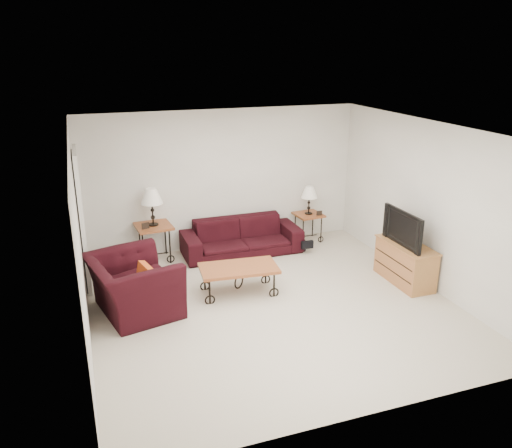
{
  "coord_description": "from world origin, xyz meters",
  "views": [
    {
      "loc": [
        -2.4,
        -6.16,
        3.53
      ],
      "look_at": [
        0.0,
        0.7,
        1.0
      ],
      "focal_mm": 36.17,
      "sensor_mm": 36.0,
      "label": 1
    }
  ],
  "objects_px": {
    "lamp_right": "(309,200)",
    "side_table_right": "(308,227)",
    "side_table_left": "(155,243)",
    "backpack": "(305,240)",
    "coffee_table": "(239,280)",
    "television": "(408,228)",
    "lamp_left": "(152,207)",
    "sofa": "(242,237)",
    "armchair": "(133,285)",
    "tv_stand": "(405,263)"
  },
  "relations": [
    {
      "from": "lamp_left",
      "to": "coffee_table",
      "type": "xyz_separation_m",
      "value": [
        0.99,
        -1.68,
        -0.75
      ]
    },
    {
      "from": "side_table_right",
      "to": "lamp_right",
      "type": "relative_size",
      "value": 1.0
    },
    {
      "from": "side_table_right",
      "to": "armchair",
      "type": "distance_m",
      "value": 3.86
    },
    {
      "from": "backpack",
      "to": "armchair",
      "type": "bearing_deg",
      "value": -138.84
    },
    {
      "from": "tv_stand",
      "to": "television",
      "type": "relative_size",
      "value": 1.12
    },
    {
      "from": "side_table_left",
      "to": "lamp_left",
      "type": "relative_size",
      "value": 1.0
    },
    {
      "from": "side_table_right",
      "to": "backpack",
      "type": "relative_size",
      "value": 1.23
    },
    {
      "from": "coffee_table",
      "to": "backpack",
      "type": "bearing_deg",
      "value": 36.2
    },
    {
      "from": "sofa",
      "to": "television",
      "type": "xyz_separation_m",
      "value": [
        2.02,
        -1.98,
        0.6
      ]
    },
    {
      "from": "lamp_right",
      "to": "armchair",
      "type": "xyz_separation_m",
      "value": [
        -3.45,
        -1.74,
        -0.4
      ]
    },
    {
      "from": "side_table_right",
      "to": "lamp_right",
      "type": "distance_m",
      "value": 0.53
    },
    {
      "from": "side_table_left",
      "to": "side_table_right",
      "type": "bearing_deg",
      "value": -0.0
    },
    {
      "from": "lamp_right",
      "to": "side_table_left",
      "type": "bearing_deg",
      "value": 180.0
    },
    {
      "from": "tv_stand",
      "to": "lamp_right",
      "type": "bearing_deg",
      "value": 106.97
    },
    {
      "from": "armchair",
      "to": "side_table_right",
      "type": "bearing_deg",
      "value": -76.13
    },
    {
      "from": "coffee_table",
      "to": "armchair",
      "type": "xyz_separation_m",
      "value": [
        -1.54,
        -0.06,
        0.19
      ]
    },
    {
      "from": "sofa",
      "to": "lamp_right",
      "type": "xyz_separation_m",
      "value": [
        1.38,
        0.18,
        0.49
      ]
    },
    {
      "from": "side_table_left",
      "to": "side_table_right",
      "type": "distance_m",
      "value": 2.89
    },
    {
      "from": "tv_stand",
      "to": "television",
      "type": "bearing_deg",
      "value": -180.0
    },
    {
      "from": "lamp_left",
      "to": "lamp_right",
      "type": "relative_size",
      "value": 1.2
    },
    {
      "from": "tv_stand",
      "to": "backpack",
      "type": "relative_size",
      "value": 2.44
    },
    {
      "from": "television",
      "to": "backpack",
      "type": "height_order",
      "value": "television"
    },
    {
      "from": "lamp_right",
      "to": "side_table_right",
      "type": "bearing_deg",
      "value": 0.0
    },
    {
      "from": "armchair",
      "to": "television",
      "type": "bearing_deg",
      "value": -108.83
    },
    {
      "from": "armchair",
      "to": "tv_stand",
      "type": "height_order",
      "value": "armchair"
    },
    {
      "from": "coffee_table",
      "to": "television",
      "type": "bearing_deg",
      "value": -10.68
    },
    {
      "from": "tv_stand",
      "to": "armchair",
      "type": "bearing_deg",
      "value": 174.16
    },
    {
      "from": "television",
      "to": "backpack",
      "type": "distance_m",
      "value": 2.02
    },
    {
      "from": "backpack",
      "to": "side_table_left",
      "type": "bearing_deg",
      "value": -171.35
    },
    {
      "from": "backpack",
      "to": "lamp_left",
      "type": "bearing_deg",
      "value": -171.35
    },
    {
      "from": "television",
      "to": "side_table_left",
      "type": "bearing_deg",
      "value": -121.48
    },
    {
      "from": "side_table_right",
      "to": "armchair",
      "type": "relative_size",
      "value": 0.43
    },
    {
      "from": "lamp_right",
      "to": "television",
      "type": "height_order",
      "value": "television"
    },
    {
      "from": "television",
      "to": "backpack",
      "type": "xyz_separation_m",
      "value": [
        -0.94,
        1.66,
        -0.69
      ]
    },
    {
      "from": "side_table_right",
      "to": "armchair",
      "type": "height_order",
      "value": "armchair"
    },
    {
      "from": "side_table_left",
      "to": "lamp_left",
      "type": "xyz_separation_m",
      "value": [
        0.0,
        0.0,
        0.64
      ]
    },
    {
      "from": "lamp_left",
      "to": "side_table_right",
      "type": "bearing_deg",
      "value": -0.0
    },
    {
      "from": "television",
      "to": "sofa",
      "type": "bearing_deg",
      "value": -134.44
    },
    {
      "from": "coffee_table",
      "to": "television",
      "type": "distance_m",
      "value": 2.68
    },
    {
      "from": "sofa",
      "to": "television",
      "type": "bearing_deg",
      "value": -44.44
    },
    {
      "from": "lamp_right",
      "to": "backpack",
      "type": "xyz_separation_m",
      "value": [
        -0.3,
        -0.51,
        -0.58
      ]
    },
    {
      "from": "sofa",
      "to": "television",
      "type": "height_order",
      "value": "television"
    },
    {
      "from": "sofa",
      "to": "coffee_table",
      "type": "relative_size",
      "value": 1.84
    },
    {
      "from": "sofa",
      "to": "backpack",
      "type": "distance_m",
      "value": 1.13
    },
    {
      "from": "side_table_right",
      "to": "lamp_left",
      "type": "distance_m",
      "value": 2.97
    },
    {
      "from": "side_table_left",
      "to": "side_table_right",
      "type": "height_order",
      "value": "side_table_left"
    },
    {
      "from": "side_table_right",
      "to": "armchair",
      "type": "xyz_separation_m",
      "value": [
        -3.45,
        -1.74,
        0.14
      ]
    },
    {
      "from": "coffee_table",
      "to": "backpack",
      "type": "height_order",
      "value": "backpack"
    },
    {
      "from": "side_table_left",
      "to": "tv_stand",
      "type": "relative_size",
      "value": 0.61
    },
    {
      "from": "sofa",
      "to": "television",
      "type": "distance_m",
      "value": 2.89
    }
  ]
}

